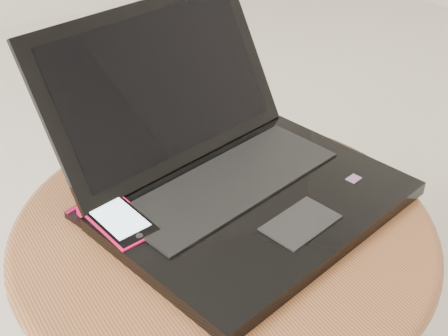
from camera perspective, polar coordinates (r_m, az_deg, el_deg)
table at (r=0.87m, az=-0.02°, el=-9.89°), size 0.56×0.56×0.45m
laptop at (r=0.83m, az=0.58°, el=-0.06°), size 0.45×0.46×0.23m
phone_black at (r=0.81m, az=-10.67°, el=-5.00°), size 0.09×0.13×0.01m
phone_pink at (r=0.79m, az=-9.82°, el=-4.98°), size 0.08×0.12×0.01m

